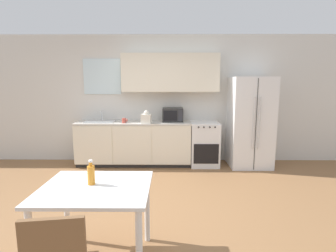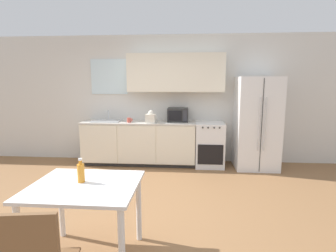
# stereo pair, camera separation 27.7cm
# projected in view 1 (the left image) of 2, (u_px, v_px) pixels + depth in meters

# --- Properties ---
(ground_plane) EXTENTS (12.00, 12.00, 0.00)m
(ground_plane) POSITION_uv_depth(u_px,v_px,m) (133.00, 209.00, 3.57)
(ground_plane) COLOR olive
(wall_back) EXTENTS (12.00, 0.38, 2.70)m
(wall_back) POSITION_uv_depth(u_px,v_px,m) (151.00, 94.00, 5.62)
(wall_back) COLOR silver
(wall_back) RESTS_ON ground_plane
(kitchen_counter) EXTENTS (2.36, 0.64, 0.90)m
(kitchen_counter) POSITION_uv_depth(u_px,v_px,m) (134.00, 143.00, 5.48)
(kitchen_counter) COLOR #333333
(kitchen_counter) RESTS_ON ground_plane
(oven_range) EXTENTS (0.57, 0.66, 0.90)m
(oven_range) POSITION_uv_depth(u_px,v_px,m) (204.00, 144.00, 5.46)
(oven_range) COLOR white
(oven_range) RESTS_ON ground_plane
(refrigerator) EXTENTS (0.82, 0.78, 1.82)m
(refrigerator) POSITION_uv_depth(u_px,v_px,m) (250.00, 122.00, 5.33)
(refrigerator) COLOR white
(refrigerator) RESTS_ON ground_plane
(kitchen_sink) EXTENTS (0.59, 0.38, 0.22)m
(kitchen_sink) POSITION_uv_depth(u_px,v_px,m) (100.00, 121.00, 5.42)
(kitchen_sink) COLOR #B7BABC
(kitchen_sink) RESTS_ON kitchen_counter
(microwave) EXTENTS (0.42, 0.38, 0.28)m
(microwave) POSITION_uv_depth(u_px,v_px,m) (173.00, 115.00, 5.48)
(microwave) COLOR #282828
(microwave) RESTS_ON kitchen_counter
(coffee_mug) EXTENTS (0.11, 0.08, 0.10)m
(coffee_mug) POSITION_uv_depth(u_px,v_px,m) (124.00, 121.00, 5.26)
(coffee_mug) COLOR #BF4C3F
(coffee_mug) RESTS_ON kitchen_counter
(grocery_bag_0) EXTENTS (0.21, 0.19, 0.26)m
(grocery_bag_0) POSITION_uv_depth(u_px,v_px,m) (146.00, 118.00, 5.21)
(grocery_bag_0) COLOR silver
(grocery_bag_0) RESTS_ON kitchen_counter
(dining_table) EXTENTS (0.98, 0.84, 0.76)m
(dining_table) POSITION_uv_depth(u_px,v_px,m) (96.00, 198.00, 2.40)
(dining_table) COLOR white
(dining_table) RESTS_ON ground_plane
(drink_bottle) EXTENTS (0.07, 0.07, 0.23)m
(drink_bottle) POSITION_uv_depth(u_px,v_px,m) (91.00, 174.00, 2.41)
(drink_bottle) COLOR orange
(drink_bottle) RESTS_ON dining_table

